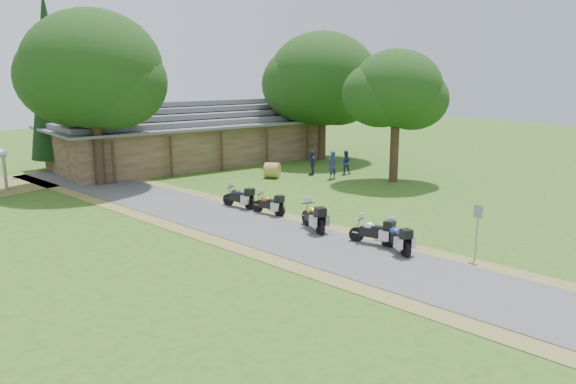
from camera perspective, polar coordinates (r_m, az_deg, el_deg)
ground at (r=22.34m, az=6.21°, el=-6.43°), size 120.00×120.00×0.00m
driveway at (r=24.94m, az=-1.01°, el=-4.36°), size 51.95×51.95×0.00m
lodge at (r=44.59m, az=-9.77°, el=6.06°), size 21.40×9.40×4.90m
motorcycle_row_a at (r=22.88m, az=10.97°, el=-4.45°), size 1.20×1.97×1.28m
motorcycle_row_b at (r=23.62m, az=8.59°, el=-3.85°), size 1.21×1.95×1.27m
motorcycle_row_c at (r=25.48m, az=2.56°, el=-2.37°), size 1.24×2.16×1.41m
motorcycle_row_d at (r=28.25m, az=-2.01°, el=-1.10°), size 1.05×1.87×1.22m
motorcycle_row_e at (r=29.70m, az=-5.02°, el=-0.40°), size 1.14×1.98×1.29m
person_a at (r=37.49m, az=4.52°, el=2.98°), size 0.65×0.49×2.22m
person_b at (r=39.43m, az=5.85°, el=3.22°), size 0.68×0.67×1.96m
person_c at (r=39.05m, az=2.48°, el=3.19°), size 0.59×0.67×1.96m
hay_bale at (r=37.90m, az=-1.61°, el=2.22°), size 1.41×1.40×1.05m
sign_post at (r=22.60m, az=18.63°, el=-3.91°), size 0.39×0.07×2.17m
oak_lodge_left at (r=37.03m, az=-19.09°, el=9.57°), size 8.50×8.50×11.64m
oak_lodge_right at (r=45.43m, az=3.51°, el=9.84°), size 8.71×8.71×10.45m
oak_driveway at (r=36.75m, az=10.92°, el=8.50°), size 5.79×5.79×9.72m
cedar_near at (r=43.72m, az=-23.01°, el=10.20°), size 3.38×3.38×12.58m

